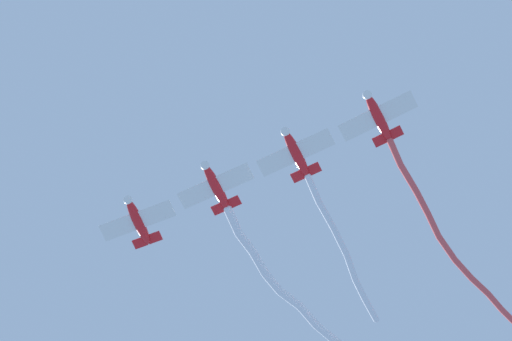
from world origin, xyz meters
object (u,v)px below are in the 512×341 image
object	(u,v)px
airplane_lead	(138,220)
airplane_slot	(378,116)
airplane_left_wing	(216,186)
airplane_right_wing	(296,153)

from	to	relation	value
airplane_lead	airplane_slot	bearing A→B (deg)	86.81
airplane_left_wing	airplane_slot	size ratio (longest dim) A/B	0.98
airplane_lead	airplane_left_wing	distance (m)	8.61
airplane_left_wing	airplane_right_wing	xyz separation A→B (m)	(6.63, 5.48, -0.30)
airplane_lead	airplane_left_wing	world-z (taller)	airplane_left_wing
airplane_lead	airplane_right_wing	world-z (taller)	same
airplane_slot	airplane_right_wing	bearing A→B (deg)	-87.10
airplane_right_wing	airplane_lead	bearing A→B (deg)	-88.42
airplane_lead	airplane_right_wing	xyz separation A→B (m)	(13.26, 10.96, 0.00)
airplane_lead	airplane_slot	size ratio (longest dim) A/B	0.95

